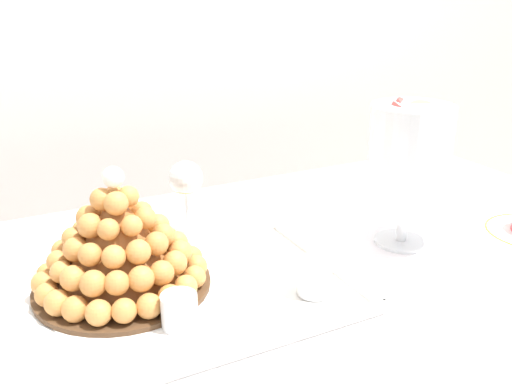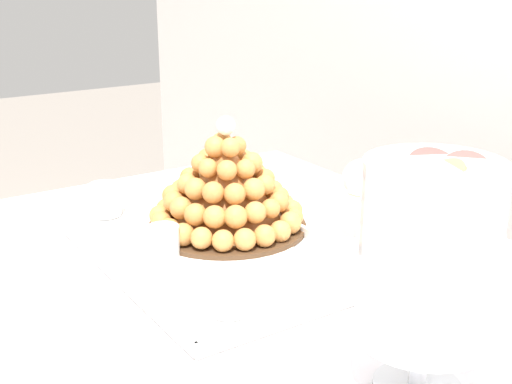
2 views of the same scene
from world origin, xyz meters
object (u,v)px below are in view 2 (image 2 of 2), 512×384
at_px(dessert_cup_centre, 229,295).
at_px(wine_glass, 362,183).
at_px(serving_tray, 200,246).
at_px(croquembouche, 226,188).
at_px(dessert_cup_mid_left, 163,242).
at_px(macaron_goblet, 428,253).
at_px(dessert_cup_left, 105,201).

distance_m(dessert_cup_centre, wine_glass, 0.33).
xyz_separation_m(serving_tray, croquembouche, (-0.04, 0.07, 0.08)).
relative_size(croquembouche, wine_glass, 1.86).
xyz_separation_m(serving_tray, dessert_cup_mid_left, (0.01, -0.07, 0.03)).
relative_size(croquembouche, dessert_cup_centre, 5.08).
height_order(dessert_cup_mid_left, macaron_goblet, macaron_goblet).
bearing_deg(wine_glass, serving_tray, -119.26).
height_order(serving_tray, dessert_cup_mid_left, dessert_cup_mid_left).
bearing_deg(macaron_goblet, croquembouche, 173.11).
distance_m(croquembouche, wine_glass, 0.23).
relative_size(serving_tray, dessert_cup_mid_left, 11.43).
bearing_deg(macaron_goblet, dessert_cup_centre, -160.10).
bearing_deg(dessert_cup_centre, dessert_cup_mid_left, 177.46).
distance_m(serving_tray, croquembouche, 0.11).
xyz_separation_m(serving_tray, dessert_cup_left, (-0.22, -0.08, 0.03)).
distance_m(serving_tray, macaron_goblet, 0.50).
distance_m(croquembouche, dessert_cup_mid_left, 0.16).
xyz_separation_m(dessert_cup_left, dessert_cup_centre, (0.44, -0.00, -0.00)).
bearing_deg(macaron_goblet, dessert_cup_left, -172.65).
height_order(dessert_cup_left, wine_glass, wine_glass).
relative_size(dessert_cup_centre, wine_glass, 0.37).
relative_size(croquembouche, dessert_cup_mid_left, 5.38).
relative_size(dessert_cup_left, wine_glass, 0.40).
bearing_deg(croquembouche, dessert_cup_left, -140.06).
xyz_separation_m(croquembouche, dessert_cup_left, (-0.18, -0.15, -0.05)).
xyz_separation_m(dessert_cup_mid_left, macaron_goblet, (0.47, 0.08, 0.13)).
relative_size(dessert_cup_centre, macaron_goblet, 0.20).
xyz_separation_m(dessert_cup_centre, macaron_goblet, (0.25, 0.09, 0.13)).
bearing_deg(dessert_cup_mid_left, croquembouche, 106.94).
distance_m(serving_tray, wine_glass, 0.28).
bearing_deg(macaron_goblet, serving_tray, -178.51).
height_order(dessert_cup_left, dessert_cup_centre, dessert_cup_left).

